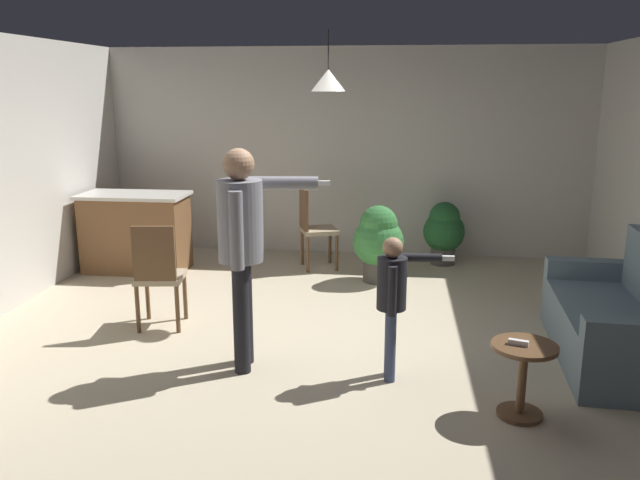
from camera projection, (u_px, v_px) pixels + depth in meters
ground at (316, 341)px, 5.65m from camera, size 7.68×7.68×0.00m
wall_back at (346, 152)px, 8.42m from camera, size 6.40×0.10×2.70m
couch_floral at (621, 321)px, 5.19m from camera, size 0.96×1.85×1.00m
kitchen_counter at (136, 232)px, 7.74m from camera, size 1.26×0.66×0.95m
side_table_by_couch at (523, 371)px, 4.29m from camera, size 0.44×0.44×0.52m
person_adult at (243, 235)px, 4.88m from camera, size 0.84×0.56×1.75m
person_child at (393, 292)px, 4.78m from camera, size 0.58×0.34×1.12m
dining_chair_by_counter at (313, 225)px, 7.82m from camera, size 0.54×0.54×1.00m
dining_chair_near_wall at (158, 272)px, 5.82m from camera, size 0.47×0.47×1.00m
potted_plant_corner at (378, 240)px, 7.29m from camera, size 0.58×0.58×0.89m
potted_plant_by_wall at (444, 230)px, 8.02m from camera, size 0.52×0.52×0.80m
spare_remote_on_table at (518, 343)px, 4.24m from camera, size 0.13×0.07×0.04m
ceiling_light_pendant at (328, 80)px, 5.90m from camera, size 0.32×0.32×0.55m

